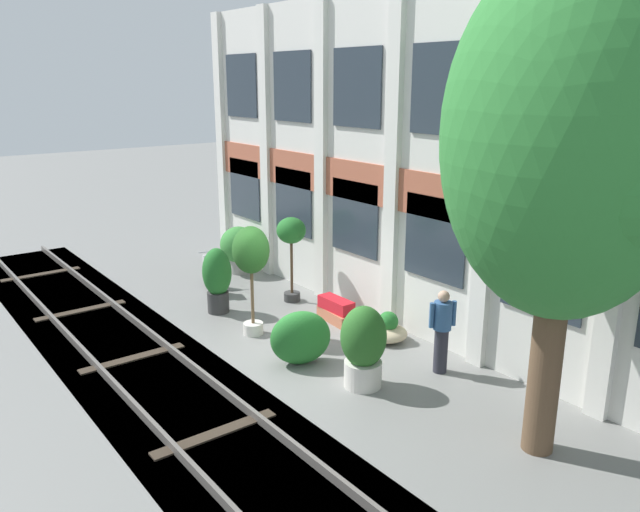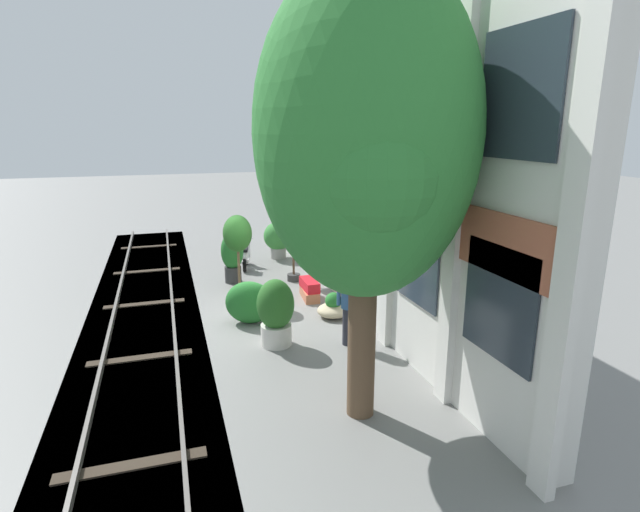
% 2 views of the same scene
% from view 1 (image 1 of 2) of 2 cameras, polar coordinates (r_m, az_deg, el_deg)
% --- Properties ---
extents(ground_plane, '(80.00, 80.00, 0.00)m').
position_cam_1_polar(ground_plane, '(12.73, -2.07, -8.90)').
color(ground_plane, slate).
extents(apartment_facade, '(15.19, 0.64, 7.17)m').
position_cam_1_polar(apartment_facade, '(13.46, 7.55, 8.26)').
color(apartment_facade, silver).
rests_on(apartment_facade, ground).
extents(rail_tracks, '(22.83, 2.80, 0.43)m').
position_cam_1_polar(rail_tracks, '(11.61, -13.43, -12.70)').
color(rail_tracks, '#423F3A').
rests_on(rail_tracks, ground).
extents(broadleaf_tree, '(3.52, 3.35, 7.12)m').
position_cam_1_polar(broadleaf_tree, '(8.85, 21.84, 9.44)').
color(broadleaf_tree, brown).
rests_on(broadleaf_tree, ground).
extents(potted_plant_terracotta_small, '(0.79, 0.79, 2.40)m').
position_cam_1_polar(potted_plant_terracotta_small, '(13.14, -6.33, 0.01)').
color(potted_plant_terracotta_small, beige).
rests_on(potted_plant_terracotta_small, ground).
extents(potted_plant_fluted_column, '(1.04, 1.04, 1.34)m').
position_cam_1_polar(potted_plant_fluted_column, '(17.78, -7.45, 0.85)').
color(potted_plant_fluted_column, gray).
rests_on(potted_plant_fluted_column, ground).
extents(potted_plant_wide_bowl, '(0.82, 0.82, 0.64)m').
position_cam_1_polar(potted_plant_wide_bowl, '(13.30, 6.23, -6.76)').
color(potted_plant_wide_bowl, tan).
rests_on(potted_plant_wide_bowl, ground).
extents(potted_plant_low_pan, '(0.71, 0.71, 2.13)m').
position_cam_1_polar(potted_plant_low_pan, '(15.15, -2.65, 1.70)').
color(potted_plant_low_pan, '#333333').
rests_on(potted_plant_low_pan, ground).
extents(potted_plant_square_trough, '(1.07, 0.49, 0.55)m').
position_cam_1_polar(potted_plant_square_trough, '(14.23, 1.48, -5.02)').
color(potted_plant_square_trough, '#B76647').
rests_on(potted_plant_square_trough, ground).
extents(potted_plant_ribbed_drum, '(0.68, 0.68, 1.57)m').
position_cam_1_polar(potted_plant_ribbed_drum, '(14.80, -9.38, -1.99)').
color(potted_plant_ribbed_drum, '#333333').
rests_on(potted_plant_ribbed_drum, ground).
extents(potted_plant_glazed_jar, '(0.82, 0.82, 1.52)m').
position_cam_1_polar(potted_plant_glazed_jar, '(11.18, 3.99, -8.12)').
color(potted_plant_glazed_jar, beige).
rests_on(potted_plant_glazed_jar, ground).
extents(scooter_near_curb, '(1.36, 0.60, 0.98)m').
position_cam_1_polar(scooter_near_curb, '(16.36, -9.74, -1.77)').
color(scooter_near_curb, black).
rests_on(scooter_near_curb, ground).
extents(resident_by_doorway, '(0.34, 0.49, 1.62)m').
position_cam_1_polar(resident_by_doorway, '(11.86, 11.09, -6.56)').
color(resident_by_doorway, '#282833').
rests_on(resident_by_doorway, ground).
extents(topiary_hedge, '(1.08, 1.36, 1.06)m').
position_cam_1_polar(topiary_hedge, '(12.12, -1.79, -7.48)').
color(topiary_hedge, '#236B28').
rests_on(topiary_hedge, ground).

